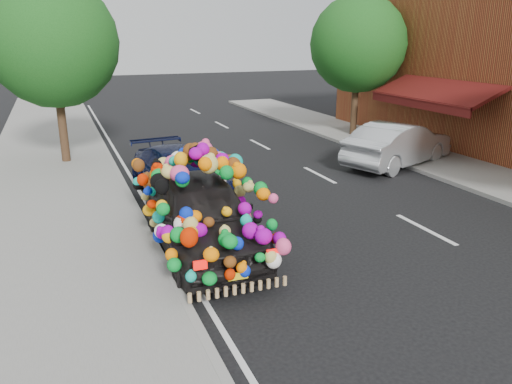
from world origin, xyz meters
The scene contains 10 objects.
ground centered at (0.00, 0.00, 0.00)m, with size 100.00×100.00×0.00m, color black.
sidewalk centered at (-4.30, 0.00, 0.06)m, with size 4.00×60.00×0.12m, color gray.
kerb centered at (-2.35, 0.00, 0.07)m, with size 0.15×60.00×0.13m, color gray.
footpath_far centered at (8.20, 3.00, 0.06)m, with size 3.00×40.00×0.12m, color gray.
lane_markings centered at (3.60, 0.00, 0.01)m, with size 6.00×50.00×0.01m, color silver, non-canonical shape.
tree_near_sidewalk centered at (-3.80, 9.50, 4.02)m, with size 4.20×4.20×6.13m.
tree_far_b centered at (8.00, 10.00, 3.89)m, with size 4.00×4.00×5.90m.
plush_art_car centered at (-1.44, 0.83, 1.13)m, with size 2.29×4.80×2.20m.
navy_sedan centered at (-1.02, 4.50, 0.65)m, with size 1.82×4.47×1.30m, color black.
silver_hatchback centered at (6.64, 5.10, 0.74)m, with size 1.56×4.48×1.48m, color #B3B6BA.
Camera 1 is at (-3.96, -8.42, 4.24)m, focal length 35.00 mm.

